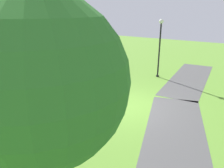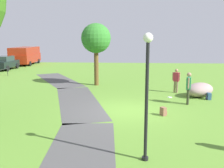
{
  "view_description": "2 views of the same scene",
  "coord_description": "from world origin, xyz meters",
  "px_view_note": "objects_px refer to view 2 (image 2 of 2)",
  "views": [
    {
      "loc": [
        8.45,
        4.54,
        4.42
      ],
      "look_at": [
        0.55,
        -0.6,
        1.15
      ],
      "focal_mm": 35.09,
      "sensor_mm": 36.0,
      "label": 1
    },
    {
      "loc": [
        -12.4,
        -0.12,
        3.66
      ],
      "look_at": [
        0.39,
        0.76,
        1.28
      ],
      "focal_mm": 40.95,
      "sensor_mm": 36.0,
      "label": 2
    }
  ],
  "objects_px": {
    "young_tree_near_path": "(96,39)",
    "parked_hatchback_blue": "(5,63)",
    "passerby_on_path": "(176,79)",
    "man_near_boulder": "(189,86)",
    "spare_backpack_on_lawn": "(163,111)",
    "frisbee_on_grass": "(170,97)",
    "lawn_boulder": "(200,90)",
    "backpack_by_boulder": "(209,96)",
    "lamp_post": "(147,85)",
    "delivery_van": "(25,55)"
  },
  "relations": [
    {
      "from": "young_tree_near_path",
      "to": "parked_hatchback_blue",
      "type": "xyz_separation_m",
      "value": [
        8.48,
        11.38,
        -2.69
      ]
    },
    {
      "from": "passerby_on_path",
      "to": "parked_hatchback_blue",
      "type": "height_order",
      "value": "passerby_on_path"
    },
    {
      "from": "man_near_boulder",
      "to": "spare_backpack_on_lawn",
      "type": "distance_m",
      "value": 2.79
    },
    {
      "from": "frisbee_on_grass",
      "to": "parked_hatchback_blue",
      "type": "bearing_deg",
      "value": 53.38
    },
    {
      "from": "lawn_boulder",
      "to": "parked_hatchback_blue",
      "type": "bearing_deg",
      "value": 57.06
    },
    {
      "from": "passerby_on_path",
      "to": "backpack_by_boulder",
      "type": "xyz_separation_m",
      "value": [
        -1.81,
        -1.61,
        -0.72
      ]
    },
    {
      "from": "man_near_boulder",
      "to": "passerby_on_path",
      "type": "xyz_separation_m",
      "value": [
        2.97,
        0.14,
        -0.12
      ]
    },
    {
      "from": "lamp_post",
      "to": "spare_backpack_on_lawn",
      "type": "xyz_separation_m",
      "value": [
        4.52,
        -1.12,
        -2.12
      ]
    },
    {
      "from": "lamp_post",
      "to": "lawn_boulder",
      "type": "height_order",
      "value": "lamp_post"
    },
    {
      "from": "passerby_on_path",
      "to": "parked_hatchback_blue",
      "type": "distance_m",
      "value": 20.12
    },
    {
      "from": "parked_hatchback_blue",
      "to": "young_tree_near_path",
      "type": "bearing_deg",
      "value": -126.68
    },
    {
      "from": "spare_backpack_on_lawn",
      "to": "frisbee_on_grass",
      "type": "bearing_deg",
      "value": -13.26
    },
    {
      "from": "passerby_on_path",
      "to": "man_near_boulder",
      "type": "bearing_deg",
      "value": -177.36
    },
    {
      "from": "young_tree_near_path",
      "to": "spare_backpack_on_lawn",
      "type": "xyz_separation_m",
      "value": [
        -7.42,
        -4.14,
        -3.3
      ]
    },
    {
      "from": "lamp_post",
      "to": "parked_hatchback_blue",
      "type": "bearing_deg",
      "value": 35.2
    },
    {
      "from": "lawn_boulder",
      "to": "man_near_boulder",
      "type": "height_order",
      "value": "man_near_boulder"
    },
    {
      "from": "backpack_by_boulder",
      "to": "frisbee_on_grass",
      "type": "relative_size",
      "value": 1.5
    },
    {
      "from": "young_tree_near_path",
      "to": "backpack_by_boulder",
      "type": "xyz_separation_m",
      "value": [
        -4.13,
        -7.21,
        -3.3
      ]
    },
    {
      "from": "lawn_boulder",
      "to": "man_near_boulder",
      "type": "bearing_deg",
      "value": 149.38
    },
    {
      "from": "young_tree_near_path",
      "to": "spare_backpack_on_lawn",
      "type": "height_order",
      "value": "young_tree_near_path"
    },
    {
      "from": "young_tree_near_path",
      "to": "delivery_van",
      "type": "relative_size",
      "value": 0.81
    },
    {
      "from": "spare_backpack_on_lawn",
      "to": "delivery_van",
      "type": "distance_m",
      "value": 26.57
    },
    {
      "from": "lawn_boulder",
      "to": "backpack_by_boulder",
      "type": "height_order",
      "value": "lawn_boulder"
    },
    {
      "from": "backpack_by_boulder",
      "to": "frisbee_on_grass",
      "type": "bearing_deg",
      "value": 79.2
    },
    {
      "from": "young_tree_near_path",
      "to": "spare_backpack_on_lawn",
      "type": "bearing_deg",
      "value": -150.85
    },
    {
      "from": "lawn_boulder",
      "to": "parked_hatchback_blue",
      "type": "distance_m",
      "value": 21.76
    },
    {
      "from": "lawn_boulder",
      "to": "lamp_post",
      "type": "bearing_deg",
      "value": 155.81
    },
    {
      "from": "man_near_boulder",
      "to": "parked_hatchback_blue",
      "type": "xyz_separation_m",
      "value": [
        13.77,
        17.12,
        -0.23
      ]
    },
    {
      "from": "lamp_post",
      "to": "young_tree_near_path",
      "type": "bearing_deg",
      "value": 14.21
    },
    {
      "from": "lawn_boulder",
      "to": "passerby_on_path",
      "type": "relative_size",
      "value": 1.48
    },
    {
      "from": "backpack_by_boulder",
      "to": "frisbee_on_grass",
      "type": "height_order",
      "value": "backpack_by_boulder"
    },
    {
      "from": "lawn_boulder",
      "to": "spare_backpack_on_lawn",
      "type": "distance_m",
      "value": 4.91
    },
    {
      "from": "lamp_post",
      "to": "backpack_by_boulder",
      "type": "distance_m",
      "value": 9.12
    },
    {
      "from": "delivery_van",
      "to": "frisbee_on_grass",
      "type": "bearing_deg",
      "value": -137.26
    },
    {
      "from": "lawn_boulder",
      "to": "spare_backpack_on_lawn",
      "type": "bearing_deg",
      "value": 146.04
    },
    {
      "from": "backpack_by_boulder",
      "to": "parked_hatchback_blue",
      "type": "distance_m",
      "value": 22.47
    },
    {
      "from": "lawn_boulder",
      "to": "delivery_van",
      "type": "height_order",
      "value": "delivery_van"
    },
    {
      "from": "man_near_boulder",
      "to": "spare_backpack_on_lawn",
      "type": "relative_size",
      "value": 4.43
    },
    {
      "from": "lamp_post",
      "to": "lawn_boulder",
      "type": "relative_size",
      "value": 1.6
    },
    {
      "from": "young_tree_near_path",
      "to": "backpack_by_boulder",
      "type": "relative_size",
      "value": 11.66
    },
    {
      "from": "parked_hatchback_blue",
      "to": "passerby_on_path",
      "type": "bearing_deg",
      "value": -122.45
    },
    {
      "from": "lamp_post",
      "to": "delivery_van",
      "type": "height_order",
      "value": "lamp_post"
    },
    {
      "from": "young_tree_near_path",
      "to": "parked_hatchback_blue",
      "type": "bearing_deg",
      "value": 53.32
    },
    {
      "from": "backpack_by_boulder",
      "to": "spare_backpack_on_lawn",
      "type": "relative_size",
      "value": 1.0
    },
    {
      "from": "spare_backpack_on_lawn",
      "to": "frisbee_on_grass",
      "type": "height_order",
      "value": "spare_backpack_on_lawn"
    },
    {
      "from": "man_near_boulder",
      "to": "frisbee_on_grass",
      "type": "height_order",
      "value": "man_near_boulder"
    },
    {
      "from": "delivery_van",
      "to": "lamp_post",
      "type": "bearing_deg",
      "value": -150.97
    },
    {
      "from": "lamp_post",
      "to": "man_near_boulder",
      "type": "height_order",
      "value": "lamp_post"
    },
    {
      "from": "young_tree_near_path",
      "to": "backpack_by_boulder",
      "type": "bearing_deg",
      "value": -119.78
    },
    {
      "from": "young_tree_near_path",
      "to": "parked_hatchback_blue",
      "type": "height_order",
      "value": "young_tree_near_path"
    }
  ]
}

